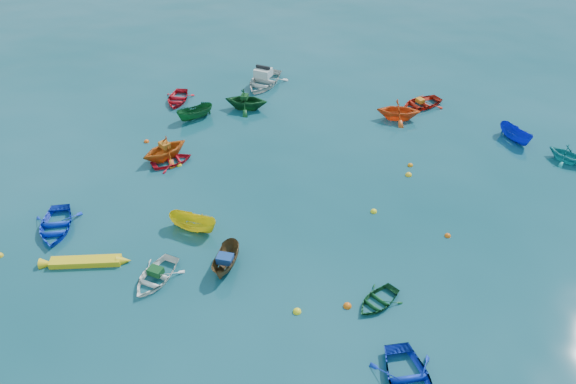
{
  "coord_description": "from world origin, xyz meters",
  "views": [
    {
      "loc": [
        -0.46,
        -20.27,
        19.36
      ],
      "look_at": [
        0.0,
        5.0,
        0.4
      ],
      "focal_mm": 35.0,
      "sensor_mm": 36.0,
      "label": 1
    }
  ],
  "objects_px": {
    "kayak_yellow": "(86,264)",
    "dinghy_blue_sw": "(56,230)",
    "motorboat_white": "(264,85)",
    "dinghy_white_near": "(156,279)"
  },
  "relations": [
    {
      "from": "dinghy_white_near",
      "to": "motorboat_white",
      "type": "distance_m",
      "value": 21.25
    },
    {
      "from": "dinghy_blue_sw",
      "to": "dinghy_white_near",
      "type": "relative_size",
      "value": 1.18
    },
    {
      "from": "motorboat_white",
      "to": "dinghy_white_near",
      "type": "bearing_deg",
      "value": -78.87
    },
    {
      "from": "kayak_yellow",
      "to": "dinghy_blue_sw",
      "type": "bearing_deg",
      "value": 38.68
    },
    {
      "from": "dinghy_blue_sw",
      "to": "kayak_yellow",
      "type": "relative_size",
      "value": 0.83
    },
    {
      "from": "kayak_yellow",
      "to": "motorboat_white",
      "type": "xyz_separation_m",
      "value": [
        8.39,
        19.57,
        0.0
      ]
    },
    {
      "from": "kayak_yellow",
      "to": "motorboat_white",
      "type": "distance_m",
      "value": 21.3
    },
    {
      "from": "motorboat_white",
      "to": "kayak_yellow",
      "type": "bearing_deg",
      "value": -89.03
    },
    {
      "from": "dinghy_blue_sw",
      "to": "dinghy_white_near",
      "type": "distance_m",
      "value": 6.97
    },
    {
      "from": "dinghy_blue_sw",
      "to": "kayak_yellow",
      "type": "bearing_deg",
      "value": -57.32
    }
  ]
}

